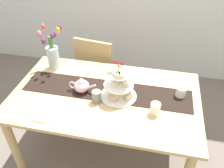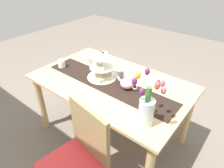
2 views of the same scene
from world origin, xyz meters
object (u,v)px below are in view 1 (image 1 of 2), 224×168
at_px(fork_left, 28,109).
at_px(knife_left, 63,114).
at_px(dining_table, 105,104).
at_px(chair_left, 98,69).
at_px(teapot, 82,86).
at_px(cream_jug, 181,92).
at_px(tulip_vase, 52,53).
at_px(mug_grey, 97,96).
at_px(tiered_cake_stand, 119,87).
at_px(mug_white_text, 155,109).
at_px(dinner_plate_left, 45,111).

relative_size(fork_left, knife_left, 0.88).
xyz_separation_m(dining_table, chair_left, (-0.25, 0.70, -0.13)).
xyz_separation_m(dining_table, knife_left, (-0.25, -0.30, 0.11)).
distance_m(chair_left, teapot, 0.76).
bearing_deg(fork_left, cream_jug, 19.51).
height_order(teapot, fork_left, teapot).
relative_size(tulip_vase, knife_left, 2.47).
distance_m(chair_left, mug_grey, 0.87).
distance_m(tulip_vase, knife_left, 0.69).
bearing_deg(mug_grey, tulip_vase, 143.30).
relative_size(tiered_cake_stand, fork_left, 2.03).
bearing_deg(tulip_vase, dining_table, -27.47).
distance_m(teapot, tulip_vase, 0.49).
bearing_deg(mug_white_text, knife_left, -166.56).
bearing_deg(dining_table, knife_left, -130.18).
bearing_deg(cream_jug, mug_white_text, -127.63).
bearing_deg(knife_left, cream_jug, 25.35).
xyz_separation_m(dinner_plate_left, knife_left, (0.15, 0.00, -0.00)).
xyz_separation_m(dining_table, tiered_cake_stand, (0.11, -0.00, 0.20)).
relative_size(dining_table, mug_grey, 16.33).
height_order(teapot, mug_grey, teapot).
height_order(cream_jug, mug_white_text, mug_white_text).
xyz_separation_m(tiered_cake_stand, knife_left, (-0.36, -0.30, -0.10)).
bearing_deg(cream_jug, mug_grey, -162.48).
xyz_separation_m(tiered_cake_stand, cream_jug, (0.50, 0.11, -0.06)).
height_order(chair_left, cream_jug, chair_left).
bearing_deg(tiered_cake_stand, mug_white_text, -24.06).
relative_size(teapot, mug_white_text, 2.51).
bearing_deg(dining_table, tiered_cake_stand, -0.16).
bearing_deg(teapot, fork_left, -138.91).
bearing_deg(dinner_plate_left, knife_left, 0.00).
xyz_separation_m(chair_left, dinner_plate_left, (-0.14, -1.00, 0.24)).
distance_m(dinner_plate_left, mug_white_text, 0.83).
bearing_deg(teapot, dining_table, 0.00).
height_order(knife_left, mug_grey, mug_grey).
xyz_separation_m(chair_left, cream_jug, (0.86, -0.59, 0.27)).
distance_m(teapot, mug_grey, 0.18).
relative_size(cream_jug, dinner_plate_left, 0.37).
relative_size(mug_grey, mug_white_text, 1.00).
bearing_deg(knife_left, chair_left, 90.24).
bearing_deg(fork_left, tulip_vase, 93.09).
bearing_deg(chair_left, mug_grey, -75.18).
relative_size(dining_table, cream_jug, 18.25).
distance_m(tulip_vase, mug_white_text, 1.09).
xyz_separation_m(dining_table, teapot, (-0.20, 0.00, 0.16)).
bearing_deg(knife_left, tulip_vase, 118.44).
relative_size(teapot, fork_left, 1.59).
bearing_deg(mug_white_text, cream_jug, 52.37).
distance_m(dining_table, fork_left, 0.63).
relative_size(chair_left, dinner_plate_left, 3.96).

